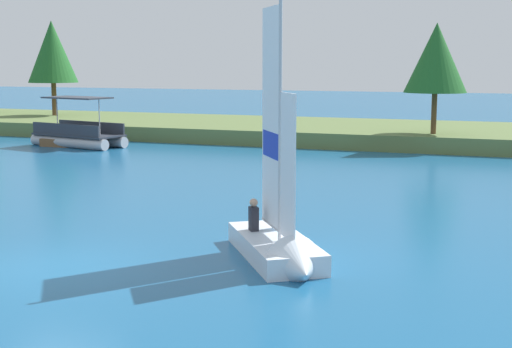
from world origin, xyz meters
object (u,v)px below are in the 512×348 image
object	(u,v)px
pontoon_boat	(79,135)
wooden_dock	(78,139)
sailboat	(283,244)
shoreline_tree_centre	(436,58)
shoreline_tree_midleft	(52,52)

from	to	relation	value
pontoon_boat	wooden_dock	bearing A→B (deg)	138.34
wooden_dock	pontoon_boat	xyz separation A→B (m)	(1.02, -1.42, 0.43)
wooden_dock	sailboat	distance (m)	27.27
wooden_dock	pontoon_boat	size ratio (longest dim) A/B	0.78
shoreline_tree_centre	pontoon_boat	size ratio (longest dim) A/B	1.00
wooden_dock	pontoon_boat	bearing A→B (deg)	-54.18
wooden_dock	sailboat	xyz separation A→B (m)	(18.78, -19.76, 0.27)
shoreline_tree_centre	wooden_dock	size ratio (longest dim) A/B	1.28
sailboat	pontoon_boat	xyz separation A→B (m)	(-17.76, 18.35, 0.16)
wooden_dock	sailboat	world-z (taller)	sailboat
shoreline_tree_midleft	shoreline_tree_centre	bearing A→B (deg)	-9.38
shoreline_tree_centre	wooden_dock	bearing A→B (deg)	-169.60
shoreline_tree_midleft	sailboat	size ratio (longest dim) A/B	1.02
wooden_dock	sailboat	bearing A→B (deg)	-46.45
wooden_dock	pontoon_boat	distance (m)	1.80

